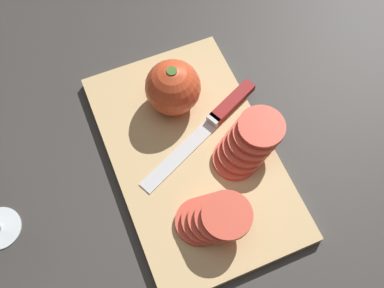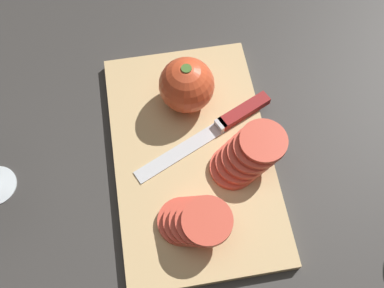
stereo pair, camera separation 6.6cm
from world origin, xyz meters
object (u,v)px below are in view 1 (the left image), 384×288
Objects in this scene: tomato_slice_stack_near at (213,219)px; tomato_slice_stack_far at (248,143)px; knife at (221,113)px; whole_tomato at (173,87)px.

tomato_slice_stack_near is 0.13m from tomato_slice_stack_far.
whole_tomato is at bearing -65.07° from knife.
tomato_slice_stack_near is (0.16, -0.08, 0.02)m from knife.
whole_tomato is 0.21m from tomato_slice_stack_near.
whole_tomato reaches higher than tomato_slice_stack_far.
whole_tomato is at bearing -150.70° from tomato_slice_stack_far.
tomato_slice_stack_far is at bearing 131.84° from tomato_slice_stack_near.
whole_tomato is 0.86× the size of tomato_slice_stack_near.
tomato_slice_stack_near is 0.90× the size of tomato_slice_stack_far.
whole_tomato reaches higher than knife.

